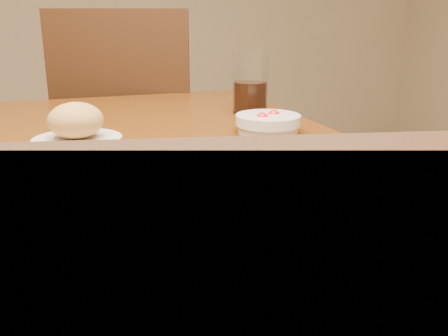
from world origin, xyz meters
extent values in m
cube|color=#482A07|center=(0.00, 0.00, 0.73)|extent=(0.90, 1.40, 0.04)
cylinder|color=black|center=(0.39, 0.64, 0.35)|extent=(0.07, 0.07, 0.71)
cube|color=black|center=(0.15, 0.97, 0.47)|extent=(0.58, 0.58, 0.04)
cylinder|color=black|center=(0.40, 1.10, 0.23)|extent=(0.04, 0.04, 0.45)
cylinder|color=black|center=(0.02, 1.22, 0.23)|extent=(0.04, 0.04, 0.45)
cylinder|color=black|center=(0.27, 0.72, 0.23)|extent=(0.04, 0.04, 0.45)
cylinder|color=black|center=(-0.10, 0.84, 0.23)|extent=(0.04, 0.04, 0.45)
cube|color=black|center=(0.08, 0.76, 0.75)|extent=(0.43, 0.17, 0.51)
cylinder|color=silver|center=(0.08, -0.29, 0.76)|extent=(0.26, 0.26, 0.02)
ellipsoid|color=black|center=(0.08, -0.29, 0.79)|extent=(0.18, 0.18, 0.04)
cube|color=silver|center=(0.19, -0.32, 0.77)|extent=(0.05, 0.18, 0.01)
cylinder|color=silver|center=(-0.08, 0.12, 0.76)|extent=(0.17, 0.17, 0.02)
ellipsoid|color=#C49047|center=(-0.08, 0.12, 0.80)|extent=(0.10, 0.10, 0.07)
cylinder|color=silver|center=(0.30, 0.11, 0.77)|extent=(0.14, 0.14, 0.04)
sphere|color=red|center=(0.32, 0.12, 0.78)|extent=(0.03, 0.03, 0.03)
sphere|color=red|center=(0.29, 0.10, 0.78)|extent=(0.03, 0.03, 0.03)
cylinder|color=silver|center=(0.35, 0.33, 0.83)|extent=(0.09, 0.09, 0.16)
cylinder|color=black|center=(0.35, 0.33, 0.79)|extent=(0.08, 0.08, 0.08)
camera|label=1|loc=(-0.12, -0.83, 0.99)|focal=40.00mm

